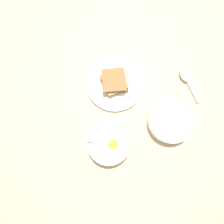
% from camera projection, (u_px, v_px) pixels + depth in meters
% --- Properties ---
extents(ground_plane, '(3.00, 3.00, 0.00)m').
position_uv_depth(ground_plane, '(121.00, 98.00, 0.83)').
color(ground_plane, tan).
extents(egg_bowl, '(0.15, 0.15, 0.07)m').
position_uv_depth(egg_bowl, '(109.00, 143.00, 0.77)').
color(egg_bowl, white).
rests_on(egg_bowl, ground_plane).
extents(toast_plate, '(0.22, 0.22, 0.02)m').
position_uv_depth(toast_plate, '(115.00, 83.00, 0.83)').
color(toast_plate, white).
rests_on(toast_plate, ground_plane).
extents(toast_sandwich, '(0.13, 0.12, 0.04)m').
position_uv_depth(toast_sandwich, '(115.00, 81.00, 0.80)').
color(toast_sandwich, brown).
rests_on(toast_sandwich, toast_plate).
extents(soup_spoon, '(0.14, 0.10, 0.03)m').
position_uv_depth(soup_spoon, '(187.00, 78.00, 0.83)').
color(soup_spoon, white).
rests_on(soup_spoon, ground_plane).
extents(congee_bowl, '(0.17, 0.17, 0.04)m').
position_uv_depth(congee_bowl, '(171.00, 121.00, 0.79)').
color(congee_bowl, white).
rests_on(congee_bowl, ground_plane).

